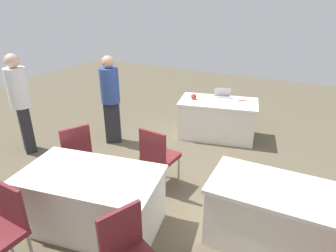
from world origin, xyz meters
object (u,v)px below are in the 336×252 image
(chair_back_row, at_px, (2,227))
(person_attendee_browsing, at_px, (110,96))
(table_foreground, at_px, (217,119))
(yarn_ball, at_px, (194,97))
(table_mid_right, at_px, (287,220))
(scissors_red, at_px, (242,101))
(table_mid_left, at_px, (93,200))
(person_presenter, at_px, (20,99))
(chair_tucked_left, at_px, (75,150))
(chair_near_front, at_px, (158,155))
(laptop_silver, at_px, (222,97))

(chair_back_row, distance_m, person_attendee_browsing, 3.01)
(table_foreground, height_order, yarn_ball, yarn_ball)
(table_mid_right, relative_size, person_attendee_browsing, 1.05)
(person_attendee_browsing, height_order, scissors_red, person_attendee_browsing)
(table_mid_left, relative_size, person_attendee_browsing, 1.05)
(person_presenter, bearing_deg, chair_tucked_left, -163.15)
(yarn_ball, bearing_deg, table_foreground, -164.78)
(table_mid_left, bearing_deg, chair_tucked_left, -35.28)
(table_foreground, distance_m, table_mid_right, 2.89)
(chair_back_row, height_order, yarn_ball, chair_back_row)
(table_mid_right, xyz_separation_m, yarn_ball, (2.10, -2.26, 0.43))
(table_foreground, relative_size, person_attendee_browsing, 0.98)
(table_mid_right, bearing_deg, person_presenter, -2.42)
(chair_near_front, xyz_separation_m, yarn_ball, (0.31, -1.95, 0.25))
(table_mid_right, distance_m, scissors_red, 2.91)
(chair_back_row, height_order, scissors_red, chair_back_row)
(table_mid_left, height_order, chair_near_front, chair_near_front)
(laptop_silver, height_order, yarn_ball, laptop_silver)
(chair_near_front, height_order, laptop_silver, chair_near_front)
(table_mid_left, distance_m, table_mid_right, 2.21)
(table_mid_right, xyz_separation_m, chair_back_row, (2.40, 1.64, 0.19))
(table_mid_left, height_order, scissors_red, scissors_red)
(table_foreground, xyz_separation_m, person_presenter, (2.80, 2.20, 0.61))
(table_foreground, bearing_deg, table_mid_right, 124.38)
(table_mid_right, distance_m, laptop_silver, 3.01)
(table_foreground, xyz_separation_m, yarn_ball, (0.47, 0.13, 0.43))
(table_foreground, relative_size, chair_tucked_left, 1.73)
(chair_near_front, xyz_separation_m, scissors_red, (-0.56, -2.31, 0.20))
(person_presenter, relative_size, yarn_ball, 16.17)
(table_mid_right, xyz_separation_m, chair_tucked_left, (2.94, 0.13, 0.16))
(chair_back_row, height_order, person_attendee_browsing, person_attendee_browsing)
(table_mid_right, bearing_deg, chair_back_row, 34.24)
(person_presenter, bearing_deg, table_mid_left, -172.57)
(chair_tucked_left, bearing_deg, person_presenter, 103.85)
(laptop_silver, bearing_deg, chair_tucked_left, 43.88)
(scissors_red, bearing_deg, table_mid_right, 69.17)
(chair_tucked_left, distance_m, person_attendee_browsing, 1.45)
(chair_back_row, relative_size, person_attendee_browsing, 0.59)
(person_attendee_browsing, xyz_separation_m, yarn_ball, (-1.21, -1.04, -0.12))
(table_foreground, relative_size, table_mid_left, 0.93)
(yarn_ball, relative_size, scissors_red, 0.60)
(chair_near_front, bearing_deg, yarn_ball, 103.46)
(table_mid_left, relative_size, chair_back_row, 1.80)
(chair_back_row, xyz_separation_m, laptop_silver, (-0.80, -4.15, 0.22))
(person_attendee_browsing, distance_m, yarn_ball, 1.60)
(person_presenter, height_order, scissors_red, person_presenter)
(table_mid_right, distance_m, chair_back_row, 2.91)
(yarn_ball, bearing_deg, chair_near_front, 99.06)
(table_foreground, height_order, chair_tucked_left, chair_tucked_left)
(table_foreground, distance_m, scissors_red, 0.59)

